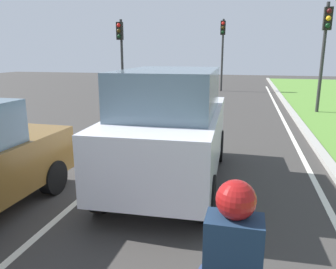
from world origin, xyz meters
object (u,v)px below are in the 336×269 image
(traffic_light_far_median, at_px, (223,42))
(traffic_light_near_right, at_px, (325,39))
(car_suv_ahead, at_px, (171,127))
(traffic_light_overhead_left, at_px, (121,45))
(rider_person, at_px, (233,253))

(traffic_light_far_median, bearing_deg, traffic_light_near_right, -58.47)
(traffic_light_near_right, height_order, traffic_light_far_median, traffic_light_far_median)
(car_suv_ahead, distance_m, traffic_light_overhead_left, 12.36)
(car_suv_ahead, xyz_separation_m, traffic_light_near_right, (4.46, 9.18, 1.97))
(traffic_light_overhead_left, bearing_deg, car_suv_ahead, -64.33)
(rider_person, bearing_deg, car_suv_ahead, 109.38)
(traffic_light_near_right, bearing_deg, traffic_light_overhead_left, 169.32)
(traffic_light_near_right, bearing_deg, traffic_light_far_median, 121.53)
(traffic_light_overhead_left, bearing_deg, rider_person, -66.07)
(rider_person, height_order, traffic_light_far_median, traffic_light_far_median)
(rider_person, distance_m, traffic_light_near_right, 13.73)
(traffic_light_overhead_left, bearing_deg, traffic_light_near_right, -10.68)
(car_suv_ahead, relative_size, rider_person, 3.92)
(traffic_light_overhead_left, height_order, traffic_light_far_median, traffic_light_far_median)
(traffic_light_near_right, distance_m, traffic_light_far_median, 9.21)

